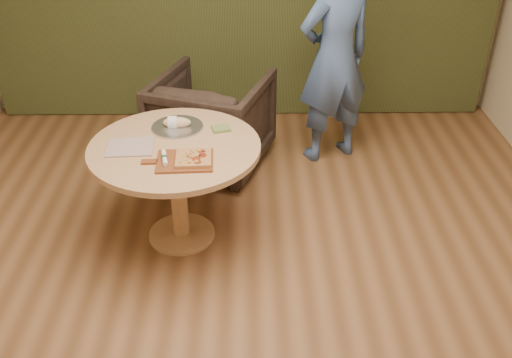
{
  "coord_description": "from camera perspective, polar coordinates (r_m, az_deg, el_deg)",
  "views": [
    {
      "loc": [
        0.07,
        -2.46,
        2.57
      ],
      "look_at": [
        0.11,
        0.25,
        0.85
      ],
      "focal_mm": 40.0,
      "sensor_mm": 36.0,
      "label": 1
    }
  ],
  "objects": [
    {
      "name": "green_packet",
      "position": [
        3.94,
        -3.51,
        5.06
      ],
      "size": [
        0.14,
        0.13,
        0.02
      ],
      "primitive_type": "cube",
      "rotation": [
        0.0,
        0.0,
        0.26
      ],
      "color": "#57692F",
      "rests_on": "pedestal_table"
    },
    {
      "name": "flatbread_pizza",
      "position": [
        3.57,
        -6.25,
        2.09
      ],
      "size": [
        0.23,
        0.23,
        0.04
      ],
      "rotation": [
        0.0,
        0.0,
        0.05
      ],
      "color": "tan",
      "rests_on": "pizza_paddle"
    },
    {
      "name": "room_shell",
      "position": [
        2.72,
        -2.17,
        6.96
      ],
      "size": [
        5.04,
        6.04,
        2.84
      ],
      "color": "brown",
      "rests_on": "ground"
    },
    {
      "name": "armchair",
      "position": [
        4.82,
        -4.41,
        6.23
      ],
      "size": [
        1.1,
        1.06,
        0.89
      ],
      "primitive_type": "imported",
      "rotation": [
        0.0,
        0.0,
        2.79
      ],
      "color": "black",
      "rests_on": "ground"
    },
    {
      "name": "pedestal_table",
      "position": [
        3.86,
        -8.02,
        1.54
      ],
      "size": [
        1.14,
        1.14,
        0.75
      ],
      "rotation": [
        0.0,
        0.0,
        -0.0
      ],
      "color": "tan",
      "rests_on": "ground"
    },
    {
      "name": "newspaper",
      "position": [
        3.81,
        -12.46,
        3.14
      ],
      "size": [
        0.31,
        0.27,
        0.01
      ],
      "primitive_type": "cube",
      "rotation": [
        0.0,
        0.0,
        0.06
      ],
      "color": "beige",
      "rests_on": "pedestal_table"
    },
    {
      "name": "cutlery_roll",
      "position": [
        3.59,
        -9.13,
        2.11
      ],
      "size": [
        0.06,
        0.2,
        0.03
      ],
      "rotation": [
        0.0,
        0.0,
        0.2
      ],
      "color": "white",
      "rests_on": "pizza_paddle"
    },
    {
      "name": "bread_roll",
      "position": [
        3.98,
        -8.03,
        5.63
      ],
      "size": [
        0.19,
        0.09,
        0.09
      ],
      "color": "#E6BD8C",
      "rests_on": "serving_tray"
    },
    {
      "name": "pizza_paddle",
      "position": [
        3.59,
        -7.3,
        1.81
      ],
      "size": [
        0.45,
        0.3,
        0.01
      ],
      "rotation": [
        0.0,
        0.0,
        0.05
      ],
      "color": "brown",
      "rests_on": "pedestal_table"
    },
    {
      "name": "person_standing",
      "position": [
        4.8,
        7.88,
        11.89
      ],
      "size": [
        0.78,
        0.67,
        1.81
      ],
      "primitive_type": "imported",
      "rotation": [
        0.0,
        0.0,
        3.56
      ],
      "color": "#445F94",
      "rests_on": "ground"
    },
    {
      "name": "serving_tray",
      "position": [
        4.0,
        -7.87,
        5.17
      ],
      "size": [
        0.36,
        0.36,
        0.02
      ],
      "color": "silver",
      "rests_on": "pedestal_table"
    }
  ]
}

